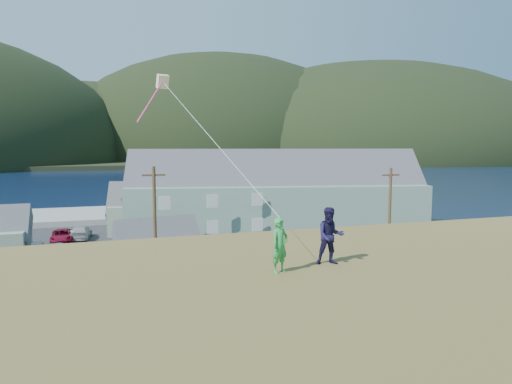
# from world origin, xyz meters

# --- Properties ---
(ground) EXTENTS (900.00, 900.00, 0.00)m
(ground) POSITION_xyz_m (0.00, 0.00, 0.00)
(ground) COLOR #0A1638
(ground) RESTS_ON ground
(grass_strip) EXTENTS (110.00, 8.00, 0.10)m
(grass_strip) POSITION_xyz_m (0.00, -2.00, 0.05)
(grass_strip) COLOR #4C3D19
(grass_strip) RESTS_ON ground
(waterfront_lot) EXTENTS (72.00, 36.00, 0.12)m
(waterfront_lot) POSITION_xyz_m (0.00, 17.00, 0.06)
(waterfront_lot) COLOR #28282B
(waterfront_lot) RESTS_ON ground
(wharf) EXTENTS (26.00, 14.00, 0.90)m
(wharf) POSITION_xyz_m (-6.00, 40.00, 0.45)
(wharf) COLOR gray
(wharf) RESTS_ON ground
(far_shore) EXTENTS (900.00, 320.00, 2.00)m
(far_shore) POSITION_xyz_m (0.00, 330.00, 1.00)
(far_shore) COLOR black
(far_shore) RESTS_ON ground
(far_hills) EXTENTS (760.00, 265.00, 143.00)m
(far_hills) POSITION_xyz_m (35.59, 279.38, 2.00)
(far_hills) COLOR black
(far_hills) RESTS_ON ground
(lodge) EXTENTS (36.66, 16.80, 12.45)m
(lodge) POSITION_xyz_m (13.14, 21.38, 4.79)
(lodge) COLOR slate
(lodge) RESTS_ON waterfront_lot
(shed_white) EXTENTS (7.66, 5.70, 5.56)m
(shed_white) POSITION_xyz_m (-2.34, 8.31, 2.16)
(shed_white) COLOR beige
(shed_white) RESTS_ON waterfront_lot
(shed_palegreen_far) EXTENTS (12.26, 8.17, 7.68)m
(shed_palegreen_far) POSITION_xyz_m (-0.76, 26.33, 2.93)
(shed_palegreen_far) COLOR gray
(shed_palegreen_far) RESTS_ON waterfront_lot
(utility_poles) EXTENTS (32.46, 0.24, 9.24)m
(utility_poles) POSITION_xyz_m (-1.31, 1.50, 4.63)
(utility_poles) COLOR #47331E
(utility_poles) RESTS_ON waterfront_lot
(parked_cars) EXTENTS (23.90, 13.63, 1.55)m
(parked_cars) POSITION_xyz_m (-7.80, 20.82, 0.85)
(parked_cars) COLOR #37648B
(parked_cars) RESTS_ON waterfront_lot
(kite_flyer_green) EXTENTS (0.69, 0.59, 1.59)m
(kite_flyer_green) POSITION_xyz_m (-1.38, -18.58, 7.99)
(kite_flyer_green) COLOR green
(kite_flyer_green) RESTS_ON hillside
(kite_flyer_navy) EXTENTS (0.99, 0.85, 1.76)m
(kite_flyer_navy) POSITION_xyz_m (0.42, -18.18, 8.08)
(kite_flyer_navy) COLOR #171438
(kite_flyer_navy) RESTS_ON hillside
(kite_rig) EXTENTS (1.84, 3.99, 9.12)m
(kite_rig) POSITION_xyz_m (-3.85, -11.44, 13.25)
(kite_rig) COLOR #FFEEC2
(kite_rig) RESTS_ON ground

